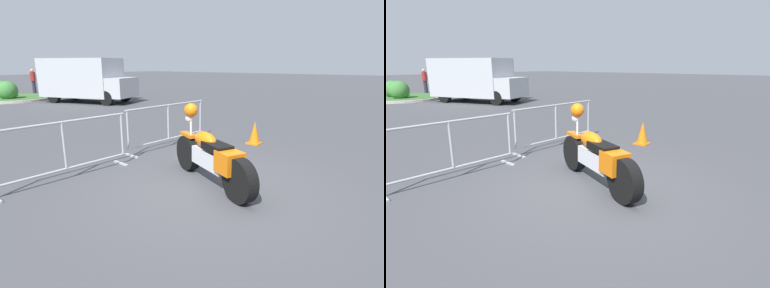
% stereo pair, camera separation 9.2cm
% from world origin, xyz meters
% --- Properties ---
extents(ground_plane, '(120.00, 120.00, 0.00)m').
position_xyz_m(ground_plane, '(0.00, 0.00, 0.00)').
color(ground_plane, '#424247').
extents(motorcycle, '(1.16, 2.20, 1.32)m').
position_xyz_m(motorcycle, '(0.23, 0.11, 0.50)').
color(motorcycle, black).
rests_on(motorcycle, ground).
extents(crowd_barrier_near, '(2.52, 0.66, 1.07)m').
position_xyz_m(crowd_barrier_near, '(-1.16, 2.29, 0.56)').
color(crowd_barrier_near, '#9EA0A5').
rests_on(crowd_barrier_near, ground).
extents(crowd_barrier_far, '(2.52, 0.66, 1.07)m').
position_xyz_m(crowd_barrier_far, '(1.61, 2.29, 0.56)').
color(crowd_barrier_far, '#9EA0A5').
rests_on(crowd_barrier_far, ground).
extents(delivery_van, '(3.40, 5.36, 2.31)m').
position_xyz_m(delivery_van, '(5.80, 11.89, 1.24)').
color(delivery_van, '#B2B7BC').
rests_on(delivery_van, ground).
extents(pedestrian, '(0.45, 0.45, 1.69)m').
position_xyz_m(pedestrian, '(6.62, 19.38, 0.92)').
color(pedestrian, '#262838').
rests_on(pedestrian, ground).
extents(planter_island, '(4.61, 4.61, 1.11)m').
position_xyz_m(planter_island, '(3.72, 16.40, 0.28)').
color(planter_island, '#ADA89E').
rests_on(planter_island, ground).
extents(traffic_cone, '(0.34, 0.34, 0.59)m').
position_xyz_m(traffic_cone, '(3.17, 0.68, 0.29)').
color(traffic_cone, orange).
rests_on(traffic_cone, ground).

